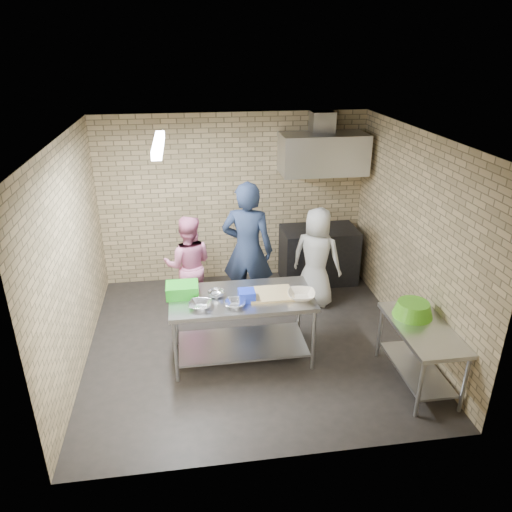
{
  "coord_description": "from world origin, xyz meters",
  "views": [
    {
      "loc": [
        -0.72,
        -5.39,
        3.68
      ],
      "look_at": [
        0.1,
        0.2,
        1.15
      ],
      "focal_mm": 34.02,
      "sensor_mm": 36.0,
      "label": 1
    }
  ],
  "objects_px": {
    "green_basin": "(413,309)",
    "woman_pink": "(189,265)",
    "bottle_green": "(348,156)",
    "man_navy": "(248,250)",
    "stove": "(318,255)",
    "bottle_red": "(323,156)",
    "green_crate": "(182,290)",
    "side_counter": "(419,354)",
    "prep_table": "(242,327)",
    "woman_white": "(316,257)",
    "blue_tub": "(247,295)"
  },
  "relations": [
    {
      "from": "green_basin",
      "to": "woman_pink",
      "type": "height_order",
      "value": "woman_pink"
    },
    {
      "from": "bottle_green",
      "to": "man_navy",
      "type": "distance_m",
      "value": 2.31
    },
    {
      "from": "stove",
      "to": "bottle_red",
      "type": "xyz_separation_m",
      "value": [
        0.05,
        0.24,
        1.58
      ]
    },
    {
      "from": "stove",
      "to": "bottle_red",
      "type": "distance_m",
      "value": 1.6
    },
    {
      "from": "bottle_red",
      "to": "bottle_green",
      "type": "xyz_separation_m",
      "value": [
        0.4,
        0.0,
        -0.01
      ]
    },
    {
      "from": "green_crate",
      "to": "green_basin",
      "type": "distance_m",
      "value": 2.71
    },
    {
      "from": "green_crate",
      "to": "stove",
      "type": "bearing_deg",
      "value": 39.88
    },
    {
      "from": "side_counter",
      "to": "woman_pink",
      "type": "xyz_separation_m",
      "value": [
        -2.56,
        2.05,
        0.36
      ]
    },
    {
      "from": "prep_table",
      "to": "woman_pink",
      "type": "xyz_separation_m",
      "value": [
        -0.61,
        1.26,
        0.3
      ]
    },
    {
      "from": "stove",
      "to": "woman_white",
      "type": "height_order",
      "value": "woman_white"
    },
    {
      "from": "bottle_red",
      "to": "bottle_green",
      "type": "distance_m",
      "value": 0.4
    },
    {
      "from": "stove",
      "to": "woman_pink",
      "type": "height_order",
      "value": "woman_pink"
    },
    {
      "from": "side_counter",
      "to": "green_crate",
      "type": "relative_size",
      "value": 3.13
    },
    {
      "from": "bottle_green",
      "to": "man_navy",
      "type": "relative_size",
      "value": 0.08
    },
    {
      "from": "side_counter",
      "to": "woman_white",
      "type": "relative_size",
      "value": 0.8
    },
    {
      "from": "green_basin",
      "to": "man_navy",
      "type": "height_order",
      "value": "man_navy"
    },
    {
      "from": "blue_tub",
      "to": "bottle_red",
      "type": "xyz_separation_m",
      "value": [
        1.5,
        2.3,
        1.11
      ]
    },
    {
      "from": "bottle_red",
      "to": "prep_table",
      "type": "bearing_deg",
      "value": -125.19
    },
    {
      "from": "woman_white",
      "to": "green_basin",
      "type": "bearing_deg",
      "value": 143.26
    },
    {
      "from": "stove",
      "to": "green_basin",
      "type": "xyz_separation_m",
      "value": [
        0.43,
        -2.5,
        0.38
      ]
    },
    {
      "from": "prep_table",
      "to": "woman_pink",
      "type": "distance_m",
      "value": 1.43
    },
    {
      "from": "side_counter",
      "to": "green_crate",
      "type": "distance_m",
      "value": 2.86
    },
    {
      "from": "stove",
      "to": "man_navy",
      "type": "xyz_separation_m",
      "value": [
        -1.29,
        -0.89,
        0.54
      ]
    },
    {
      "from": "bottle_red",
      "to": "man_navy",
      "type": "distance_m",
      "value": 2.03
    },
    {
      "from": "bottle_red",
      "to": "woman_pink",
      "type": "distance_m",
      "value": 2.69
    },
    {
      "from": "blue_tub",
      "to": "bottle_red",
      "type": "relative_size",
      "value": 1.06
    },
    {
      "from": "green_crate",
      "to": "green_basin",
      "type": "height_order",
      "value": "green_crate"
    },
    {
      "from": "prep_table",
      "to": "woman_pink",
      "type": "bearing_deg",
      "value": 116.06
    },
    {
      "from": "green_basin",
      "to": "bottle_green",
      "type": "height_order",
      "value": "bottle_green"
    },
    {
      "from": "green_crate",
      "to": "bottle_green",
      "type": "relative_size",
      "value": 2.55
    },
    {
      "from": "prep_table",
      "to": "bottle_green",
      "type": "xyz_separation_m",
      "value": [
        1.95,
        2.2,
        1.58
      ]
    },
    {
      "from": "prep_table",
      "to": "man_navy",
      "type": "distance_m",
      "value": 1.23
    },
    {
      "from": "side_counter",
      "to": "man_navy",
      "type": "bearing_deg",
      "value": 132.96
    },
    {
      "from": "blue_tub",
      "to": "green_crate",
      "type": "bearing_deg",
      "value": 163.65
    },
    {
      "from": "woman_white",
      "to": "side_counter",
      "type": "bearing_deg",
      "value": 141.3
    },
    {
      "from": "man_navy",
      "to": "woman_white",
      "type": "bearing_deg",
      "value": -155.43
    },
    {
      "from": "stove",
      "to": "woman_pink",
      "type": "relative_size",
      "value": 0.82
    },
    {
      "from": "side_counter",
      "to": "blue_tub",
      "type": "distance_m",
      "value": 2.1
    },
    {
      "from": "blue_tub",
      "to": "bottle_green",
      "type": "relative_size",
      "value": 1.28
    },
    {
      "from": "woman_pink",
      "to": "green_basin",
      "type": "bearing_deg",
      "value": 150.48
    },
    {
      "from": "woman_pink",
      "to": "bottle_green",
      "type": "bearing_deg",
      "value": -154.1
    },
    {
      "from": "stove",
      "to": "woman_pink",
      "type": "bearing_deg",
      "value": -161.62
    },
    {
      "from": "blue_tub",
      "to": "woman_pink",
      "type": "bearing_deg",
      "value": 116.1
    },
    {
      "from": "stove",
      "to": "woman_white",
      "type": "relative_size",
      "value": 0.8
    },
    {
      "from": "stove",
      "to": "green_crate",
      "type": "xyz_separation_m",
      "value": [
        -2.2,
        -1.84,
        0.49
      ]
    },
    {
      "from": "blue_tub",
      "to": "bottle_green",
      "type": "bearing_deg",
      "value": 50.42
    },
    {
      "from": "green_crate",
      "to": "bottle_green",
      "type": "distance_m",
      "value": 3.54
    },
    {
      "from": "bottle_green",
      "to": "woman_white",
      "type": "bearing_deg",
      "value": -125.06
    },
    {
      "from": "green_crate",
      "to": "woman_white",
      "type": "height_order",
      "value": "woman_white"
    },
    {
      "from": "bottle_green",
      "to": "green_basin",
      "type": "bearing_deg",
      "value": -90.42
    }
  ]
}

